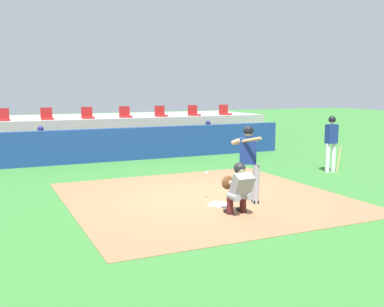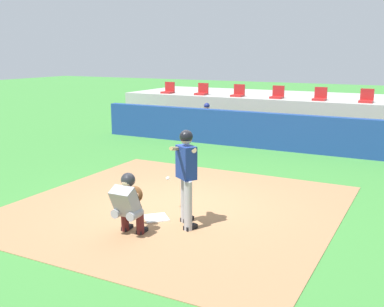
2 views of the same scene
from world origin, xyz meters
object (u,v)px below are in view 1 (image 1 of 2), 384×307
stadium_seat_2 (47,116)px  dugout_player_1 (209,136)px  stadium_seat_5 (161,113)px  dugout_player_0 (42,144)px  catcher_crouched (239,187)px  stadium_seat_4 (125,114)px  stadium_seat_1 (3,117)px  stadium_seat_6 (194,113)px  stadium_seat_7 (225,112)px  stadium_seat_3 (87,115)px  on_deck_batter (332,140)px  batter_at_plate (248,159)px  home_plate (219,204)px

stadium_seat_2 → dugout_player_1: bearing=-17.9°
dugout_player_1 → stadium_seat_5: bearing=124.7°
dugout_player_0 → stadium_seat_5: stadium_seat_5 is taller
catcher_crouched → stadium_seat_4: (0.82, 11.04, 0.93)m
stadium_seat_1 → catcher_crouched: bearing=-69.8°
stadium_seat_6 → stadium_seat_7: same height
stadium_seat_3 → dugout_player_1: bearing=-23.6°
stadium_seat_5 → stadium_seat_7: size_ratio=1.00×
on_deck_batter → stadium_seat_6: size_ratio=3.72×
batter_at_plate → dugout_player_1: 8.79m
home_plate → on_deck_batter: 5.75m
catcher_crouched → stadium_seat_3: 11.11m
stadium_seat_6 → stadium_seat_2: bearing=180.0°
catcher_crouched → home_plate: bearing=89.3°
stadium_seat_3 → stadium_seat_4: same height
home_plate → stadium_seat_6: size_ratio=0.92×
stadium_seat_4 → stadium_seat_7: 4.88m
dugout_player_1 → stadium_seat_4: size_ratio=2.71×
catcher_crouched → stadium_seat_1: bearing=110.2°
catcher_crouched → stadium_seat_5: 11.35m
home_plate → stadium_seat_3: size_ratio=0.92×
stadium_seat_7 → stadium_seat_1: bearing=180.0°
stadium_seat_1 → stadium_seat_5: bearing=0.0°
stadium_seat_3 → stadium_seat_5: (3.25, 0.00, 0.00)m
on_deck_batter → stadium_seat_1: 12.20m
stadium_seat_3 → stadium_seat_1: bearing=180.0°
batter_at_plate → stadium_seat_2: (-3.13, 10.23, 0.50)m
home_plate → stadium_seat_7: size_ratio=0.92×
stadium_seat_4 → stadium_seat_2: bearing=180.0°
stadium_seat_1 → stadium_seat_3: size_ratio=1.00×
stadium_seat_5 → stadium_seat_7: 3.25m
batter_at_plate → dugout_player_0: (-3.61, 8.20, -0.36)m
batter_at_plate → stadium_seat_2: bearing=107.0°
stadium_seat_2 → stadium_seat_5: size_ratio=1.00×
batter_at_plate → stadium_seat_7: bearing=64.0°
catcher_crouched → stadium_seat_6: bearing=69.8°
on_deck_batter → dugout_player_0: 10.03m
home_plate → stadium_seat_7: stadium_seat_7 is taller
on_deck_batter → stadium_seat_4: stadium_seat_4 is taller
dugout_player_1 → stadium_seat_3: (-4.66, 2.03, 0.86)m
home_plate → stadium_seat_1: size_ratio=0.92×
batter_at_plate → stadium_seat_1: (-4.75, 10.23, 0.50)m
batter_at_plate → stadium_seat_3: size_ratio=3.76×
catcher_crouched → dugout_player_1: 9.80m
dugout_player_1 → stadium_seat_1: 8.21m
dugout_player_0 → dugout_player_1: same height
dugout_player_0 → stadium_seat_7: size_ratio=2.71×
catcher_crouched → stadium_seat_2: size_ratio=3.72×
stadium_seat_4 → stadium_seat_6: bearing=0.0°
home_plate → stadium_seat_5: stadium_seat_5 is taller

